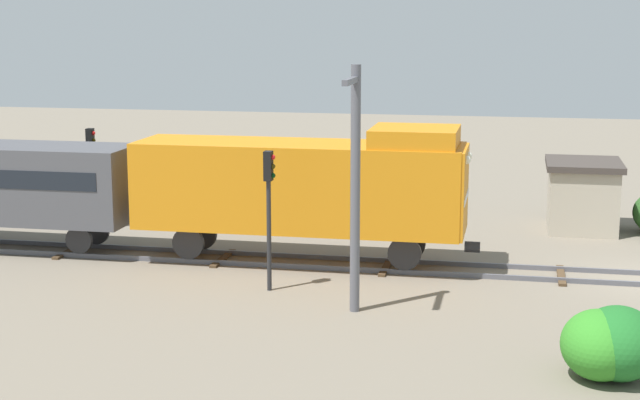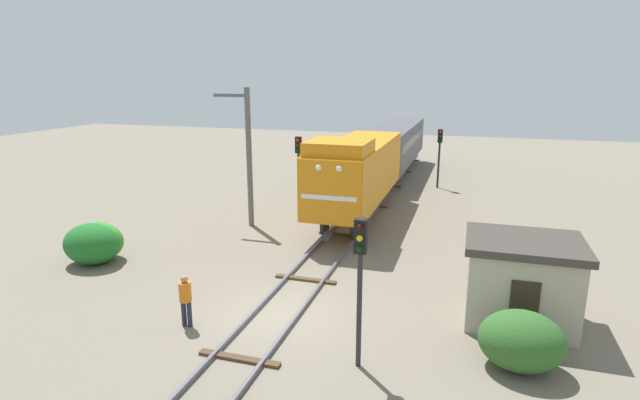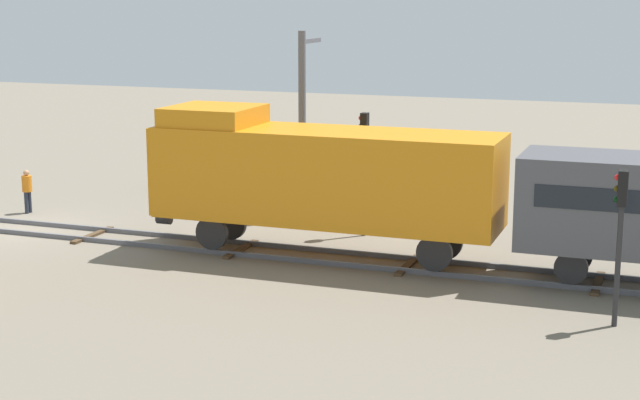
# 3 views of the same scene
# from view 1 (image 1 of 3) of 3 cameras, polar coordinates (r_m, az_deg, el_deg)

# --- Properties ---
(locomotive) EXTENTS (2.90, 11.60, 4.60)m
(locomotive) POSITION_cam_1_polar(r_m,az_deg,el_deg) (32.91, -0.86, 0.95)
(locomotive) COLOR orange
(locomotive) RESTS_ON railway_track
(traffic_signal_mid) EXTENTS (0.32, 0.34, 4.33)m
(traffic_signal_mid) POSITION_cam_1_polar(r_m,az_deg,el_deg) (29.70, -2.99, 0.32)
(traffic_signal_mid) COLOR #262628
(traffic_signal_mid) RESTS_ON ground
(traffic_signal_far) EXTENTS (0.32, 0.34, 4.03)m
(traffic_signal_far) POSITION_cam_1_polar(r_m,az_deg,el_deg) (39.24, -13.16, 2.30)
(traffic_signal_far) COLOR #262628
(traffic_signal_far) RESTS_ON ground
(catenary_mast) EXTENTS (1.94, 0.28, 7.03)m
(catenary_mast) POSITION_cam_1_polar(r_m,az_deg,el_deg) (27.37, 2.05, 1.03)
(catenary_mast) COLOR #595960
(catenary_mast) RESTS_ON ground
(relay_hut) EXTENTS (3.50, 2.90, 2.74)m
(relay_hut) POSITION_cam_1_polar(r_m,az_deg,el_deg) (39.89, 15.03, 0.29)
(relay_hut) COLOR #B2A893
(relay_hut) RESTS_ON ground
(bush_near) EXTENTS (2.35, 1.92, 1.71)m
(bush_near) POSITION_cam_1_polar(r_m,az_deg,el_deg) (24.02, 16.99, -7.97)
(bush_near) COLOR #1F6826
(bush_near) RESTS_ON ground
(bush_mid) EXTENTS (2.23, 1.82, 1.62)m
(bush_mid) POSITION_cam_1_polar(r_m,az_deg,el_deg) (23.92, 15.97, -8.10)
(bush_mid) COLOR #338926
(bush_mid) RESTS_ON ground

